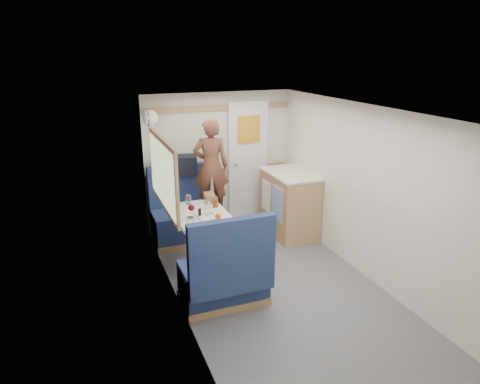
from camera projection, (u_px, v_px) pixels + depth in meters
name	position (u px, v px, depth m)	size (l,w,h in m)	color
floor	(286.00, 298.00, 4.64)	(4.50, 4.50, 0.00)	#515156
ceiling	(293.00, 113.00, 4.01)	(4.50, 4.50, 0.00)	silver
wall_back	(219.00, 161.00, 6.31)	(2.20, 0.02, 2.00)	silver
wall_left	(183.00, 228.00, 3.95)	(0.02, 4.50, 2.00)	silver
wall_right	(379.00, 199.00, 4.70)	(0.02, 4.50, 2.00)	silver
oak_trim_low	(220.00, 171.00, 6.34)	(2.15, 0.02, 0.08)	#9D7247
oak_trim_high	(219.00, 108.00, 6.05)	(2.15, 0.02, 0.08)	#9D7247
side_window	(162.00, 174.00, 4.76)	(0.04, 1.30, 0.72)	#A5AF95
rear_door	(248.00, 161.00, 6.45)	(0.62, 0.12, 1.86)	white
dinette_table	(201.00, 225.00, 5.12)	(0.62, 0.92, 0.72)	white
bench_far	(184.00, 220.00, 5.97)	(0.90, 0.59, 1.05)	navy
bench_near	(225.00, 279.00, 4.44)	(0.90, 0.59, 1.05)	navy
ledge	(178.00, 175.00, 6.01)	(0.90, 0.14, 0.04)	#9D7247
dome_light	(150.00, 118.00, 5.37)	(0.20, 0.20, 0.20)	white
galley_counter	(289.00, 203.00, 6.14)	(0.57, 0.92, 0.92)	#9D7247
person	(211.00, 166.00, 5.68)	(0.47, 0.31, 1.28)	brown
duffel_bag	(177.00, 165.00, 5.96)	(0.55, 0.26, 0.26)	black
tray	(207.00, 215.00, 4.98)	(0.24, 0.32, 0.02)	white
orange_fruit	(218.00, 216.00, 4.84)	(0.07, 0.07, 0.07)	#D85B09
cheese_block	(209.00, 213.00, 4.98)	(0.10, 0.06, 0.03)	#F7E38E
wine_glass	(191.00, 208.00, 4.88)	(0.08, 0.08, 0.17)	white
tumbler_left	(190.00, 222.00, 4.65)	(0.08, 0.08, 0.12)	white
tumbler_mid	(188.00, 199.00, 5.37)	(0.07, 0.07, 0.11)	white
tumbler_right	(207.00, 205.00, 5.17)	(0.08, 0.08, 0.12)	white
beer_glass	(215.00, 203.00, 5.25)	(0.07, 0.07, 0.11)	brown
pepper_grinder	(200.00, 213.00, 4.94)	(0.04, 0.04, 0.10)	black
salt_grinder	(200.00, 213.00, 4.95)	(0.04, 0.04, 0.09)	white
bread_loaf	(210.00, 197.00, 5.47)	(0.12, 0.22, 0.09)	olive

